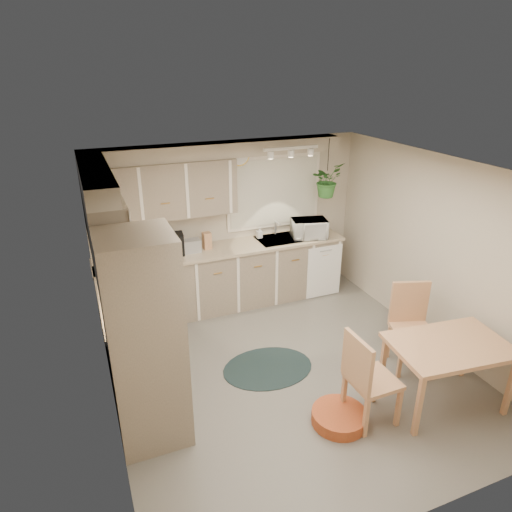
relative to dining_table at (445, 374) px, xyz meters
name	(u,v)px	position (x,y,z in m)	size (l,w,h in m)	color
floor	(290,370)	(-1.26, 1.11, -0.37)	(4.20, 4.20, 0.00)	#66635A
ceiling	(297,171)	(-1.26, 1.11, 2.03)	(4.20, 4.20, 0.00)	silver
wall_back	(230,222)	(-1.26, 3.21, 0.83)	(4.00, 0.04, 2.40)	#BDB19C
wall_front	(427,403)	(-1.26, -0.99, 0.83)	(4.00, 0.04, 2.40)	#BDB19C
wall_left	(102,315)	(-3.26, 1.11, 0.83)	(0.04, 4.20, 2.40)	#BDB19C
wall_right	(437,253)	(0.74, 1.11, 0.83)	(0.04, 4.20, 2.40)	#BDB19C
base_cab_left	(130,330)	(-2.96, 1.98, 0.08)	(0.60, 1.85, 0.90)	gray
base_cab_back	(225,278)	(-1.46, 2.91, 0.08)	(3.60, 0.60, 0.90)	gray
counter_left	(127,295)	(-2.95, 1.98, 0.55)	(0.64, 1.89, 0.04)	tan
counter_back	(224,249)	(-1.46, 2.90, 0.55)	(3.64, 0.64, 0.04)	tan
oven_stack	(145,342)	(-2.93, 0.73, 0.68)	(0.65, 0.65, 2.10)	gray
wall_oven_face	(180,335)	(-2.61, 0.73, 0.68)	(0.02, 0.56, 0.58)	white
upper_cab_left	(103,219)	(-3.08, 2.11, 1.45)	(0.35, 2.00, 0.75)	gray
upper_cab_back	(162,191)	(-2.26, 3.03, 1.45)	(2.00, 0.35, 0.75)	gray
soffit_left	(95,176)	(-3.11, 2.11, 1.93)	(0.30, 2.00, 0.20)	#BDB19C
soffit_back	(218,150)	(-1.46, 3.06, 1.93)	(3.60, 0.30, 0.20)	#BDB19C
cooktop	(135,317)	(-2.94, 1.41, 0.57)	(0.52, 0.58, 0.02)	white
range_hood	(128,278)	(-2.96, 1.41, 1.03)	(0.40, 0.60, 0.14)	white
window_blinds	(274,192)	(-0.56, 3.18, 1.23)	(1.40, 0.02, 1.00)	white
window_frame	(274,192)	(-0.56, 3.19, 1.23)	(1.50, 0.02, 1.10)	white
sink	(281,241)	(-0.56, 2.91, 0.53)	(0.70, 0.48, 0.10)	#B2B6BA
dishwasher_front	(324,272)	(0.04, 2.60, 0.05)	(0.58, 0.01, 0.83)	white
track_light_bar	(291,148)	(-0.56, 2.66, 1.96)	(0.80, 0.04, 0.04)	white
wall_clock	(239,155)	(-1.11, 3.18, 1.81)	(0.30, 0.30, 0.03)	#EBC753
dining_table	(445,374)	(0.00, 0.00, 0.00)	(1.19, 0.79, 0.75)	tan
chair_left	(373,378)	(-0.85, 0.09, 0.13)	(0.47, 0.47, 1.01)	tan
chair_back	(414,329)	(0.11, 0.65, 0.14)	(0.48, 0.48, 1.03)	tan
braided_rug	(268,368)	(-1.49, 1.24, -0.37)	(1.09, 0.82, 0.01)	black
pet_bed	(339,417)	(-1.17, 0.15, -0.31)	(0.56, 0.56, 0.13)	#B84924
microwave	(309,227)	(-0.14, 2.81, 0.74)	(0.52, 0.29, 0.35)	white
soap_bottle	(259,236)	(-0.85, 3.06, 0.61)	(0.08, 0.17, 0.08)	white
hanging_plant	(327,184)	(0.12, 2.81, 1.37)	(0.45, 0.50, 0.39)	#316E2C
coffee_maker	(177,244)	(-2.13, 2.91, 0.72)	(0.17, 0.21, 0.31)	black
toaster	(190,246)	(-1.95, 2.93, 0.66)	(0.30, 0.17, 0.18)	#B2B6BA
knife_block	(207,241)	(-1.69, 2.96, 0.69)	(0.11, 0.11, 0.24)	tan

